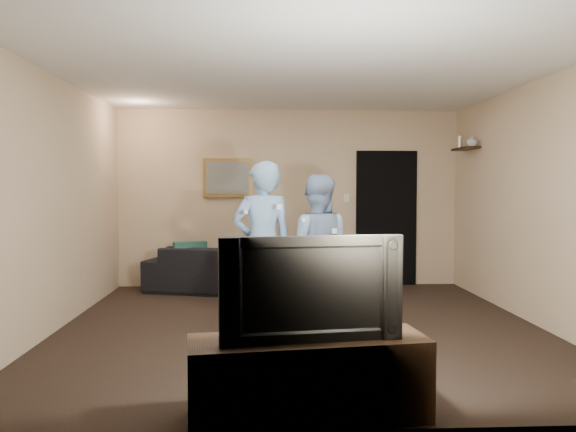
{
  "coord_description": "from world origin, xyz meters",
  "views": [
    {
      "loc": [
        -0.41,
        -5.79,
        1.47
      ],
      "look_at": [
        -0.12,
        0.3,
        1.15
      ],
      "focal_mm": 35.0,
      "sensor_mm": 36.0,
      "label": 1
    }
  ],
  "objects": [
    {
      "name": "ground",
      "position": [
        0.0,
        0.0,
        0.0
      ],
      "size": [
        5.0,
        5.0,
        0.0
      ],
      "primitive_type": "plane",
      "color": "black",
      "rests_on": "ground"
    },
    {
      "name": "ceiling",
      "position": [
        0.0,
        0.0,
        2.6
      ],
      "size": [
        5.0,
        5.0,
        0.04
      ],
      "primitive_type": "cube",
      "color": "silver",
      "rests_on": "wall_back"
    },
    {
      "name": "wall_back",
      "position": [
        0.0,
        2.5,
        1.3
      ],
      "size": [
        5.0,
        0.04,
        2.6
      ],
      "primitive_type": "cube",
      "color": "tan",
      "rests_on": "ground"
    },
    {
      "name": "wall_front",
      "position": [
        0.0,
        -2.5,
        1.3
      ],
      "size": [
        5.0,
        0.04,
        2.6
      ],
      "primitive_type": "cube",
      "color": "tan",
      "rests_on": "ground"
    },
    {
      "name": "wall_left",
      "position": [
        -2.5,
        0.0,
        1.3
      ],
      "size": [
        0.04,
        5.0,
        2.6
      ],
      "primitive_type": "cube",
      "color": "tan",
      "rests_on": "ground"
    },
    {
      "name": "wall_right",
      "position": [
        2.5,
        0.0,
        1.3
      ],
      "size": [
        0.04,
        5.0,
        2.6
      ],
      "primitive_type": "cube",
      "color": "tan",
      "rests_on": "ground"
    },
    {
      "name": "sofa",
      "position": [
        -0.89,
        2.03,
        0.32
      ],
      "size": [
        2.35,
        1.4,
        0.64
      ],
      "primitive_type": "imported",
      "rotation": [
        0.0,
        0.0,
        2.88
      ],
      "color": "black",
      "rests_on": "ground"
    },
    {
      "name": "throw_pillow",
      "position": [
        -1.4,
        2.03,
        0.48
      ],
      "size": [
        0.48,
        0.28,
        0.46
      ],
      "primitive_type": "cube",
      "rotation": [
        0.0,
        0.0,
        0.33
      ],
      "color": "#18493C",
      "rests_on": "sofa"
    },
    {
      "name": "painting_frame",
      "position": [
        -0.9,
        2.48,
        1.6
      ],
      "size": [
        0.72,
        0.05,
        0.57
      ],
      "primitive_type": "cube",
      "color": "olive",
      "rests_on": "wall_back"
    },
    {
      "name": "painting_canvas",
      "position": [
        -0.9,
        2.45,
        1.6
      ],
      "size": [
        0.62,
        0.01,
        0.47
      ],
      "primitive_type": "cube",
      "color": "slate",
      "rests_on": "painting_frame"
    },
    {
      "name": "doorway",
      "position": [
        1.45,
        2.47,
        1.0
      ],
      "size": [
        0.9,
        0.06,
        2.0
      ],
      "primitive_type": "cube",
      "color": "black",
      "rests_on": "ground"
    },
    {
      "name": "light_switch",
      "position": [
        0.85,
        2.48,
        1.3
      ],
      "size": [
        0.08,
        0.02,
        0.12
      ],
      "primitive_type": "cube",
      "color": "silver",
      "rests_on": "wall_back"
    },
    {
      "name": "wall_shelf",
      "position": [
        2.39,
        1.8,
        1.99
      ],
      "size": [
        0.2,
        0.6,
        0.03
      ],
      "primitive_type": "cube",
      "color": "black",
      "rests_on": "wall_right"
    },
    {
      "name": "shelf_vase",
      "position": [
        2.39,
        1.57,
        2.08
      ],
      "size": [
        0.16,
        0.16,
        0.15
      ],
      "primitive_type": "imported",
      "rotation": [
        0.0,
        0.0,
        -0.12
      ],
      "color": "#AEAFB3",
      "rests_on": "wall_shelf"
    },
    {
      "name": "shelf_figurine",
      "position": [
        2.39,
        2.02,
        2.09
      ],
      "size": [
        0.06,
        0.06,
        0.18
      ],
      "primitive_type": "cylinder",
      "color": "silver",
      "rests_on": "wall_shelf"
    },
    {
      "name": "tv_console",
      "position": [
        -0.11,
        -2.32,
        0.25
      ],
      "size": [
        1.55,
        0.68,
        0.54
      ],
      "primitive_type": "cube",
      "rotation": [
        0.0,
        0.0,
        0.13
      ],
      "color": "black",
      "rests_on": "ground"
    },
    {
      "name": "television",
      "position": [
        -0.11,
        -2.32,
        0.84
      ],
      "size": [
        1.14,
        0.3,
        0.65
      ],
      "primitive_type": "imported",
      "rotation": [
        0.0,
        0.0,
        0.13
      ],
      "color": "black",
      "rests_on": "tv_console"
    },
    {
      "name": "wii_player_left",
      "position": [
        -0.4,
        -0.11,
        0.86
      ],
      "size": [
        0.72,
        0.58,
        1.73
      ],
      "color": "#7EAADB",
      "rests_on": "ground"
    },
    {
      "name": "wii_player_right",
      "position": [
        0.18,
        0.14,
        0.8
      ],
      "size": [
        0.88,
        0.74,
        1.6
      ],
      "color": "#92AED5",
      "rests_on": "ground"
    }
  ]
}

